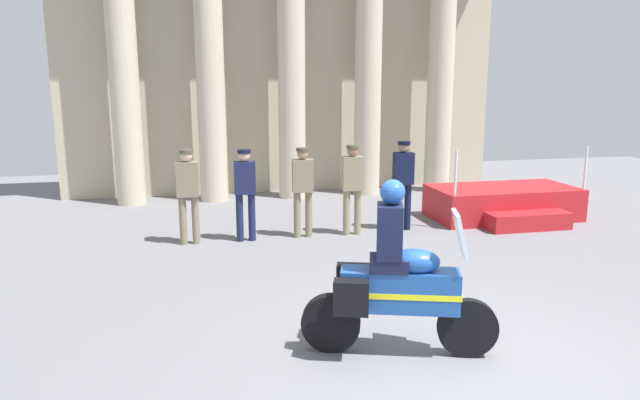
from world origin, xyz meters
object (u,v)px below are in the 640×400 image
Objects in this scene: officer_in_row_0 at (188,189)px; officer_in_row_4 at (403,178)px; reviewing_stand at (504,204)px; motorcycle_with_rider at (393,283)px; officer_in_row_2 at (303,185)px; officer_in_row_1 at (245,188)px; officer_in_row_3 at (352,182)px.

officer_in_row_4 is (4.06, 0.11, 0.03)m from officer_in_row_0.
reviewing_stand is 2.58m from officer_in_row_4.
officer_in_row_0 is 0.84× the size of motorcycle_with_rider.
motorcycle_with_rider is (-4.41, -5.35, 0.47)m from reviewing_stand.
reviewing_stand is at bearing 68.39° from motorcycle_with_rider.
officer_in_row_4 is 5.32m from motorcycle_with_rider.
reviewing_stand is 4.52m from officer_in_row_2.
officer_in_row_1 is at bearing -174.47° from reviewing_stand.
officer_in_row_1 is 0.96× the size of officer_in_row_4.
officer_in_row_2 is 0.97× the size of officer_in_row_4.
officer_in_row_2 is at bearing -173.58° from reviewing_stand.
officer_in_row_3 is at bearing -177.31° from officer_in_row_2.
officer_in_row_1 is at bearing -175.79° from officer_in_row_0.
reviewing_stand is 1.81× the size of officer_in_row_1.
officer_in_row_1 reaches higher than reviewing_stand.
officer_in_row_0 is 4.06m from officer_in_row_4.
motorcycle_with_rider is at bearing 107.39° from officer_in_row_1.
motorcycle_with_rider is at bearing 83.88° from officer_in_row_3.
motorcycle_with_rider is at bearing 118.10° from officer_in_row_0.
reviewing_stand is 1.74× the size of officer_in_row_4.
officer_in_row_0 reaches higher than reviewing_stand.
officer_in_row_2 is 1.99m from officer_in_row_4.
reviewing_stand is 6.95m from motorcycle_with_rider.
officer_in_row_3 is 0.98× the size of officer_in_row_4.
officer_in_row_3 is (-3.50, -0.53, 0.69)m from reviewing_stand.
reviewing_stand is at bearing -169.84° from officer_in_row_1.
officer_in_row_0 is 1.01× the size of officer_in_row_2.
officer_in_row_1 is 2.01m from officer_in_row_3.
officer_in_row_1 is (-5.50, -0.53, 0.67)m from reviewing_stand.
reviewing_stand is at bearing -165.84° from officer_in_row_4.
officer_in_row_2 is 4.86m from motorcycle_with_rider.
officer_in_row_4 is at bearing -172.82° from officer_in_row_2.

